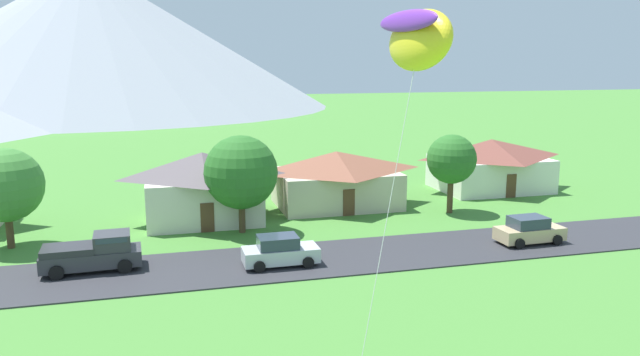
# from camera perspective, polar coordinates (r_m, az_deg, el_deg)

# --- Properties ---
(road_strip) EXTENTS (160.00, 6.42, 0.08)m
(road_strip) POSITION_cam_1_polar(r_m,az_deg,el_deg) (34.69, -7.76, -8.13)
(road_strip) COLOR #2D2D33
(road_strip) RESTS_ON ground
(mountain_central_ridge) EXTENTS (114.18, 114.18, 33.86)m
(mountain_central_ridge) POSITION_cam_1_polar(r_m,az_deg,el_deg) (160.43, -20.74, 12.26)
(mountain_central_ridge) COLOR #8E939E
(mountain_central_ridge) RESTS_ON ground
(house_leftmost) EXTENTS (8.51, 6.49, 4.97)m
(house_leftmost) POSITION_cam_1_polar(r_m,az_deg,el_deg) (44.00, -10.88, -0.72)
(house_leftmost) COLOR beige
(house_leftmost) RESTS_ON ground
(house_left_center) EXTENTS (9.93, 7.47, 4.50)m
(house_left_center) POSITION_cam_1_polar(r_m,az_deg,el_deg) (56.04, 15.64, 1.31)
(house_left_center) COLOR silver
(house_left_center) RESTS_ON ground
(house_rightmost) EXTENTS (9.93, 7.10, 4.35)m
(house_rightmost) POSITION_cam_1_polar(r_m,az_deg,el_deg) (47.85, 1.53, 0.02)
(house_rightmost) COLOR beige
(house_rightmost) RESTS_ON ground
(tree_near_left) EXTENTS (4.48, 4.48, 6.19)m
(tree_near_left) POSITION_cam_1_polar(r_m,az_deg,el_deg) (41.25, -27.36, -0.60)
(tree_near_left) COLOR #4C3823
(tree_near_left) RESTS_ON ground
(tree_center) EXTENTS (4.88, 4.88, 6.53)m
(tree_center) POSITION_cam_1_polar(r_m,az_deg,el_deg) (40.37, -7.41, 0.52)
(tree_center) COLOR #4C3823
(tree_center) RESTS_ON ground
(tree_right_of_center) EXTENTS (3.68, 3.68, 5.94)m
(tree_right_of_center) POSITION_cam_1_polar(r_m,az_deg,el_deg) (46.36, 12.21, 1.71)
(tree_right_of_center) COLOR #4C3823
(tree_right_of_center) RESTS_ON ground
(parked_car_tan_west_end) EXTENTS (4.25, 2.18, 1.68)m
(parked_car_tan_west_end) POSITION_cam_1_polar(r_m,az_deg,el_deg) (40.38, 18.98, -4.66)
(parked_car_tan_west_end) COLOR tan
(parked_car_tan_west_end) RESTS_ON road_strip
(parked_car_silver_mid_west) EXTENTS (4.21, 2.09, 1.68)m
(parked_car_silver_mid_west) POSITION_cam_1_polar(r_m,az_deg,el_deg) (34.22, -3.78, -6.86)
(parked_car_silver_mid_west) COLOR #B7BCC1
(parked_car_silver_mid_west) RESTS_ON road_strip
(pickup_truck_charcoal_west_side) EXTENTS (5.28, 2.49, 1.99)m
(pickup_truck_charcoal_west_side) POSITION_cam_1_polar(r_m,az_deg,el_deg) (35.49, -20.37, -6.56)
(pickup_truck_charcoal_west_side) COLOR #333338
(pickup_truck_charcoal_west_side) RESTS_ON road_strip
(kite_flyer_with_kite) EXTENTS (4.14, 4.53, 12.99)m
(kite_flyer_with_kite) POSITION_cam_1_polar(r_m,az_deg,el_deg) (19.72, 9.08, 12.25)
(kite_flyer_with_kite) COLOR #3D3D42
(kite_flyer_with_kite) RESTS_ON ground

